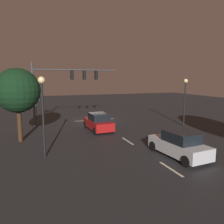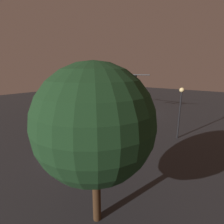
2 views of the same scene
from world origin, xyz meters
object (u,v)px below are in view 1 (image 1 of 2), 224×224
(traffic_signal_assembly, at_px, (66,81))
(route_sign, at_px, (36,102))
(street_lamp_right_kerb, at_px, (42,102))
(tree_right_near, at_px, (17,91))
(street_lamp_left_kerb, at_px, (185,93))
(car_approaching, at_px, (98,122))
(car_distant, at_px, (179,145))

(traffic_signal_assembly, height_order, route_sign, traffic_signal_assembly)
(street_lamp_right_kerb, distance_m, tree_right_near, 4.83)
(traffic_signal_assembly, relative_size, street_lamp_left_kerb, 1.85)
(car_approaching, relative_size, car_distant, 0.99)
(car_distant, distance_m, street_lamp_left_kerb, 10.27)
(tree_right_near, bearing_deg, street_lamp_left_kerb, -179.08)
(traffic_signal_assembly, bearing_deg, car_distant, 112.04)
(traffic_signal_assembly, bearing_deg, tree_right_near, 50.95)
(car_approaching, distance_m, car_distant, 9.34)
(car_approaching, height_order, car_distant, same)
(car_approaching, distance_m, tree_right_near, 7.94)
(route_sign, bearing_deg, street_lamp_left_kerb, 145.91)
(car_approaching, bearing_deg, street_lamp_right_kerb, 48.13)
(route_sign, bearing_deg, street_lamp_right_kerb, 90.48)
(route_sign, xyz_separation_m, tree_right_near, (1.50, 10.21, 1.98))
(traffic_signal_assembly, bearing_deg, car_approaching, 120.55)
(street_lamp_right_kerb, bearing_deg, car_distant, 161.00)
(street_lamp_left_kerb, bearing_deg, tree_right_near, 0.92)
(car_distant, height_order, street_lamp_right_kerb, street_lamp_right_kerb)
(street_lamp_right_kerb, height_order, tree_right_near, tree_right_near)
(street_lamp_left_kerb, height_order, route_sign, street_lamp_left_kerb)
(car_approaching, distance_m, street_lamp_left_kerb, 9.62)
(traffic_signal_assembly, height_order, street_lamp_right_kerb, traffic_signal_assembly)
(street_lamp_left_kerb, xyz_separation_m, tree_right_near, (16.20, 0.26, 0.60))
(traffic_signal_assembly, relative_size, street_lamp_right_kerb, 1.78)
(traffic_signal_assembly, distance_m, street_lamp_left_kerb, 12.86)
(tree_right_near, bearing_deg, traffic_signal_assembly, -129.05)
(traffic_signal_assembly, distance_m, route_sign, 6.10)
(tree_right_near, bearing_deg, route_sign, -98.38)
(street_lamp_left_kerb, bearing_deg, route_sign, -34.09)
(traffic_signal_assembly, relative_size, tree_right_near, 1.57)
(street_lamp_right_kerb, bearing_deg, traffic_signal_assembly, -106.29)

